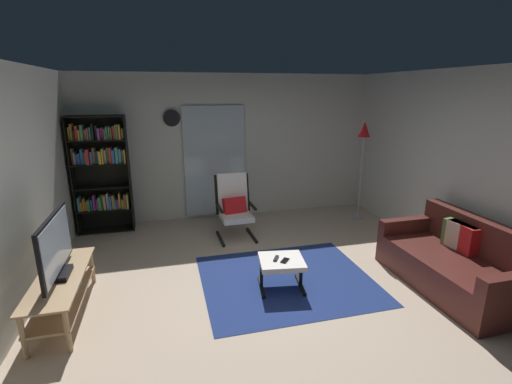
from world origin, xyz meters
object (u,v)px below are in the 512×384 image
bookshelf_near_tv (102,170)px  ottoman (281,264)px  lounge_armchair (234,205)px  tv_remote (276,258)px  wall_clock (172,118)px  tv_stand (63,288)px  floor_lamp_by_shelf (364,139)px  cell_phone (285,261)px  leather_sofa (457,263)px  television (56,248)px

bookshelf_near_tv → ottoman: bearing=-48.1°
ottoman → lounge_armchair: bearing=97.4°
tv_remote → wall_clock: 3.26m
lounge_armchair → ottoman: bearing=-82.6°
tv_stand → ottoman: 2.40m
ottoman → tv_remote: size_ratio=4.07×
tv_stand → floor_lamp_by_shelf: (4.58, 1.94, 1.17)m
bookshelf_near_tv → ottoman: 3.47m
cell_phone → wall_clock: bearing=151.9°
floor_lamp_by_shelf → tv_remote: bearing=-138.3°
tv_stand → leather_sofa: size_ratio=0.78×
leather_sofa → wall_clock: (-3.15, 3.23, 1.55)m
tv_stand → wall_clock: bearing=63.8°
leather_sofa → television: bearing=172.9°
leather_sofa → floor_lamp_by_shelf: (0.13, 2.51, 1.17)m
leather_sofa → lounge_armchair: size_ratio=1.73×
tv_remote → wall_clock: bearing=141.0°
tv_stand → leather_sofa: (4.45, -0.57, 0.00)m
cell_phone → floor_lamp_by_shelf: bearing=83.9°
ottoman → leather_sofa: bearing=-13.4°
leather_sofa → wall_clock: 4.77m
tv_remote → floor_lamp_by_shelf: floor_lamp_by_shelf is taller
bookshelf_near_tv → ottoman: bookshelf_near_tv is taller
tv_stand → floor_lamp_by_shelf: bearing=22.9°
wall_clock → television: bearing=-116.0°
tv_remote → cell_phone: size_ratio=1.03×
leather_sofa → cell_phone: leather_sofa is taller
lounge_armchair → tv_stand: bearing=-142.8°
tv_stand → tv_remote: (2.34, -0.07, 0.08)m
bookshelf_near_tv → lounge_armchair: size_ratio=1.89×
ottoman → tv_stand: bearing=177.9°
tv_stand → television: bearing=-83.9°
tv_stand → lounge_armchair: bearing=37.2°
bookshelf_near_tv → leather_sofa: bookshelf_near_tv is taller
leather_sofa → lounge_armchair: (-2.28, 2.22, 0.23)m
television → cell_phone: (2.42, -0.12, -0.39)m
ottoman → tv_remote: bearing=161.8°
television → floor_lamp_by_shelf: floor_lamp_by_shelf is taller
floor_lamp_by_shelf → cell_phone: bearing=-136.2°
tv_stand → bookshelf_near_tv: bearing=86.9°
television → wall_clock: 3.16m
tv_stand → floor_lamp_by_shelf: floor_lamp_by_shelf is taller
floor_lamp_by_shelf → bookshelf_near_tv: bearing=173.6°
television → leather_sofa: bearing=-7.1°
leather_sofa → ottoman: (-2.05, 0.49, 0.00)m
television → lounge_armchair: size_ratio=1.01×
floor_lamp_by_shelf → television: bearing=-156.9°
television → leather_sofa: television is taller
wall_clock → leather_sofa: bearing=-45.7°
tv_remote → cell_phone: tv_remote is taller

